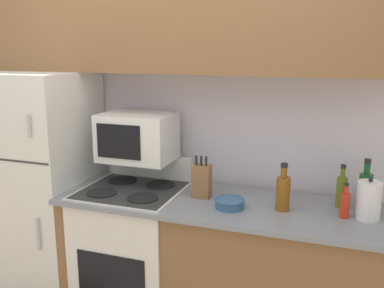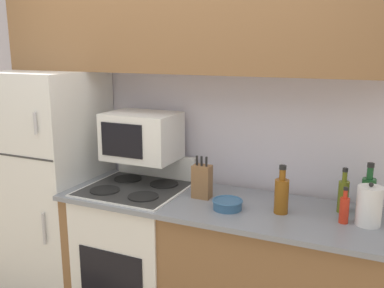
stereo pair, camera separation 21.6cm
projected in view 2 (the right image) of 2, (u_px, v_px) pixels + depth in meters
name	position (u px, v px, depth m)	size (l,w,h in m)	color
wall_back	(192.00, 130.00, 3.02)	(8.00, 0.05, 2.55)	silver
lower_cabinets	(215.00, 270.00, 2.72)	(1.95, 0.66, 0.93)	brown
refrigerator	(53.00, 185.00, 3.19)	(0.67, 0.69, 1.69)	white
upper_cabinets	(180.00, 21.00, 2.69)	(2.62, 0.32, 0.65)	brown
stove	(137.00, 250.00, 2.94)	(0.64, 0.65, 1.10)	white
microwave	(142.00, 136.00, 2.89)	(0.48, 0.35, 0.32)	white
knife_block	(202.00, 181.00, 2.65)	(0.11, 0.08, 0.27)	brown
bowl	(227.00, 204.00, 2.48)	(0.18, 0.18, 0.06)	#335B84
bottle_olive_oil	(343.00, 195.00, 2.42)	(0.06, 0.06, 0.26)	#5B6619
bottle_whiskey	(282.00, 194.00, 2.41)	(0.08, 0.08, 0.28)	brown
bottle_hot_sauce	(344.00, 209.00, 2.28)	(0.05, 0.05, 0.20)	red
bottle_wine_green	(368.00, 195.00, 2.38)	(0.08, 0.08, 0.30)	#194C23
kettle	(369.00, 206.00, 2.24)	(0.13, 0.13, 0.24)	white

